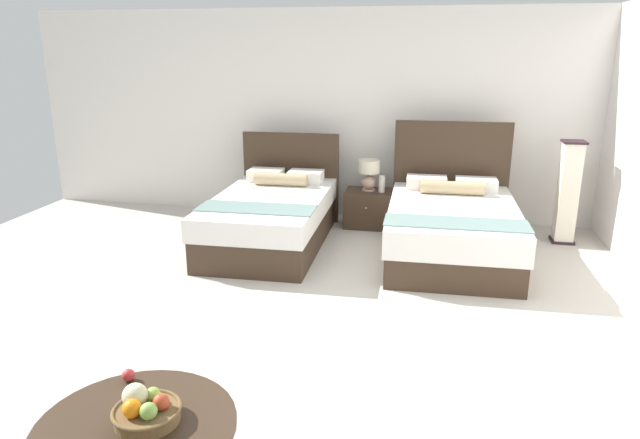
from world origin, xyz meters
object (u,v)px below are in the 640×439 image
object	(u,v)px
bed_near_corner	(451,226)
vase	(382,184)
table_lamp	(369,172)
loose_apple	(128,375)
floor_lamp_corner	(568,193)
bed_near_window	(272,217)
nightstand	(368,208)
fruit_bowl	(145,410)

from	to	relation	value
bed_near_corner	vase	size ratio (longest dim) A/B	10.15
table_lamp	vase	bearing A→B (deg)	-19.25
vase	loose_apple	bearing A→B (deg)	-102.26
vase	floor_lamp_corner	bearing A→B (deg)	-3.83
bed_near_window	bed_near_corner	size ratio (longest dim) A/B	1.03
bed_near_window	vase	size ratio (longest dim) A/B	10.42
nightstand	vase	bearing A→B (deg)	-13.10
vase	loose_apple	world-z (taller)	vase
loose_apple	table_lamp	bearing A→B (deg)	80.02
nightstand	fruit_bowl	distance (m)	4.79
fruit_bowl	bed_near_corner	bearing A→B (deg)	68.44
floor_lamp_corner	bed_near_window	bearing A→B (deg)	-167.99
vase	fruit_bowl	distance (m)	4.76
bed_near_corner	loose_apple	xyz separation A→B (m)	(-1.79, -3.58, 0.15)
nightstand	floor_lamp_corner	world-z (taller)	floor_lamp_corner
nightstand	fruit_bowl	bearing A→B (deg)	-96.36
bed_near_corner	floor_lamp_corner	xyz separation A→B (m)	(1.29, 0.69, 0.26)
fruit_bowl	loose_apple	xyz separation A→B (m)	(-0.26, 0.30, -0.03)
loose_apple	bed_near_window	bearing A→B (deg)	93.39
nightstand	loose_apple	world-z (taller)	loose_apple
table_lamp	loose_apple	xyz separation A→B (m)	(-0.79, -4.47, -0.21)
nightstand	fruit_bowl	size ratio (longest dim) A/B	1.73
vase	floor_lamp_corner	distance (m)	2.13
loose_apple	floor_lamp_corner	distance (m)	5.27
fruit_bowl	loose_apple	world-z (taller)	fruit_bowl
bed_near_corner	loose_apple	distance (m)	4.00
vase	table_lamp	bearing A→B (deg)	160.75
bed_near_window	table_lamp	size ratio (longest dim) A/B	5.56
vase	loose_apple	size ratio (longest dim) A/B	2.99
bed_near_corner	loose_apple	size ratio (longest dim) A/B	30.38
loose_apple	vase	bearing A→B (deg)	77.74
loose_apple	bed_near_corner	bearing A→B (deg)	63.42
bed_near_window	table_lamp	bearing A→B (deg)	42.10
vase	floor_lamp_corner	xyz separation A→B (m)	(2.12, -0.14, 0.03)
bed_near_window	vase	world-z (taller)	bed_near_window
table_lamp	fruit_bowl	world-z (taller)	table_lamp
floor_lamp_corner	fruit_bowl	bearing A→B (deg)	-121.70
bed_near_window	nightstand	world-z (taller)	bed_near_window
fruit_bowl	floor_lamp_corner	size ratio (longest dim) A/B	0.28
fruit_bowl	table_lamp	bearing A→B (deg)	83.67
bed_near_corner	vase	world-z (taller)	bed_near_corner
nightstand	table_lamp	world-z (taller)	table_lamp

